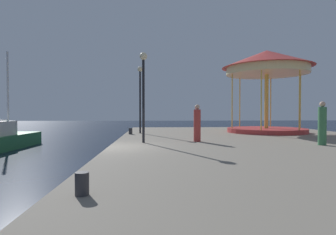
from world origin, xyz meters
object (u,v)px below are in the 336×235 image
at_px(lamp_post_mid_promenade, 140,88).
at_px(person_mid_promenade, 322,125).
at_px(bollard_north, 82,184).
at_px(bollard_center, 131,131).
at_px(person_near_carousel, 197,124).
at_px(lamp_post_near_edge, 143,81).
at_px(sailboat_green, 2,138).
at_px(carousel, 267,71).

relative_size(lamp_post_mid_promenade, person_mid_promenade, 2.37).
distance_m(bollard_north, bollard_center, 13.19).
xyz_separation_m(lamp_post_mid_promenade, bollard_center, (-0.59, -0.72, -2.87)).
relative_size(person_near_carousel, person_mid_promenade, 0.95).
height_order(lamp_post_near_edge, person_near_carousel, lamp_post_near_edge).
xyz_separation_m(lamp_post_near_edge, person_near_carousel, (2.61, 0.39, -2.05)).
bearing_deg(person_near_carousel, bollard_north, -111.69).
bearing_deg(sailboat_green, bollard_center, 5.45).
height_order(lamp_post_near_edge, bollard_north, lamp_post_near_edge).
bearing_deg(person_near_carousel, bollard_center, 127.81).
bearing_deg(bollard_north, sailboat_green, 122.65).
distance_m(sailboat_green, lamp_post_near_edge, 10.23).
relative_size(lamp_post_near_edge, lamp_post_mid_promenade, 0.94).
bearing_deg(lamp_post_mid_promenade, carousel, 2.32).
xyz_separation_m(sailboat_green, person_mid_promenade, (16.57, -5.67, 1.05)).
height_order(sailboat_green, carousel, carousel).
distance_m(lamp_post_near_edge, bollard_north, 8.61).
relative_size(lamp_post_near_edge, person_mid_promenade, 2.22).
relative_size(sailboat_green, bollard_center, 15.18).
relative_size(carousel, bollard_north, 15.59).
relative_size(sailboat_green, lamp_post_near_edge, 1.44).
height_order(bollard_north, bollard_center, same).
relative_size(carousel, person_mid_promenade, 3.27).
bearing_deg(carousel, lamp_post_near_edge, -144.11).
bearing_deg(person_mid_promenade, bollard_north, -141.77).
relative_size(sailboat_green, lamp_post_mid_promenade, 1.34).
height_order(carousel, bollard_north, carousel).
xyz_separation_m(lamp_post_mid_promenade, person_near_carousel, (3.02, -5.38, -2.22)).
relative_size(bollard_center, person_mid_promenade, 0.21).
bearing_deg(bollard_center, lamp_post_near_edge, -78.68).
height_order(lamp_post_mid_promenade, bollard_center, lamp_post_mid_promenade).
bearing_deg(sailboat_green, lamp_post_near_edge, -26.20).
distance_m(carousel, bollard_north, 17.51).
bearing_deg(lamp_post_near_edge, bollard_center, 101.32).
bearing_deg(person_mid_promenade, person_near_carousel, 161.37).
height_order(carousel, person_mid_promenade, carousel).
bearing_deg(carousel, bollard_north, -122.99).
relative_size(sailboat_green, carousel, 0.97).
relative_size(bollard_north, person_near_carousel, 0.22).
bearing_deg(carousel, person_near_carousel, -135.63).
height_order(lamp_post_near_edge, lamp_post_mid_promenade, lamp_post_mid_promenade).
height_order(bollard_north, person_mid_promenade, person_mid_promenade).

